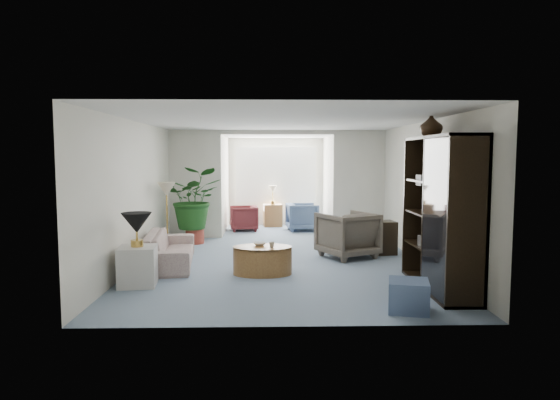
{
  "coord_description": "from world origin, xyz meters",
  "views": [
    {
      "loc": [
        -0.22,
        -8.31,
        1.89
      ],
      "look_at": [
        0.0,
        0.6,
        1.1
      ],
      "focal_mm": 31.38,
      "sensor_mm": 36.0,
      "label": 1
    }
  ],
  "objects_px": {
    "sunroom_table": "(273,215)",
    "sunroom_chair_maroon": "(244,218)",
    "framed_picture": "(426,168)",
    "entertainment_cabinet": "(440,213)",
    "coffee_table": "(263,260)",
    "side_table_dark": "(381,238)",
    "plant_pot": "(195,236)",
    "table_lamp": "(137,223)",
    "cabinet_urn": "(431,125)",
    "ottoman": "(408,296)",
    "coffee_bowl": "(259,244)",
    "sofa": "(170,249)",
    "wingback_chair": "(347,235)",
    "floor_lamp": "(167,189)",
    "sunroom_chair_blue": "(302,217)",
    "coffee_cup": "(272,245)",
    "end_table": "(138,266)"
  },
  "relations": [
    {
      "from": "side_table_dark",
      "to": "plant_pot",
      "type": "bearing_deg",
      "value": 161.82
    },
    {
      "from": "end_table",
      "to": "wingback_chair",
      "type": "height_order",
      "value": "wingback_chair"
    },
    {
      "from": "ottoman",
      "to": "sunroom_table",
      "type": "height_order",
      "value": "sunroom_table"
    },
    {
      "from": "sofa",
      "to": "end_table",
      "type": "height_order",
      "value": "end_table"
    },
    {
      "from": "sofa",
      "to": "coffee_bowl",
      "type": "distance_m",
      "value": 1.69
    },
    {
      "from": "end_table",
      "to": "cabinet_urn",
      "type": "relative_size",
      "value": 1.64
    },
    {
      "from": "floor_lamp",
      "to": "plant_pot",
      "type": "bearing_deg",
      "value": 66.44
    },
    {
      "from": "table_lamp",
      "to": "cabinet_urn",
      "type": "distance_m",
      "value": 4.6
    },
    {
      "from": "sunroom_chair_maroon",
      "to": "side_table_dark",
      "type": "bearing_deg",
      "value": 36.46
    },
    {
      "from": "end_table",
      "to": "ottoman",
      "type": "relative_size",
      "value": 1.22
    },
    {
      "from": "wingback_chair",
      "to": "ottoman",
      "type": "height_order",
      "value": "wingback_chair"
    },
    {
      "from": "framed_picture",
      "to": "cabinet_urn",
      "type": "height_order",
      "value": "cabinet_urn"
    },
    {
      "from": "sunroom_table",
      "to": "floor_lamp",
      "type": "bearing_deg",
      "value": -121.3
    },
    {
      "from": "wingback_chair",
      "to": "plant_pot",
      "type": "bearing_deg",
      "value": -54.06
    },
    {
      "from": "wingback_chair",
      "to": "sunroom_chair_maroon",
      "type": "height_order",
      "value": "wingback_chair"
    },
    {
      "from": "entertainment_cabinet",
      "to": "ottoman",
      "type": "height_order",
      "value": "entertainment_cabinet"
    },
    {
      "from": "wingback_chair",
      "to": "sunroom_chair_blue",
      "type": "xyz_separation_m",
      "value": [
        -0.62,
        3.37,
        -0.08
      ]
    },
    {
      "from": "table_lamp",
      "to": "sunroom_table",
      "type": "height_order",
      "value": "table_lamp"
    },
    {
      "from": "cabinet_urn",
      "to": "sunroom_chair_maroon",
      "type": "bearing_deg",
      "value": 121.09
    },
    {
      "from": "framed_picture",
      "to": "entertainment_cabinet",
      "type": "distance_m",
      "value": 1.52
    },
    {
      "from": "sunroom_chair_blue",
      "to": "sunroom_chair_maroon",
      "type": "height_order",
      "value": "sunroom_chair_blue"
    },
    {
      "from": "framed_picture",
      "to": "entertainment_cabinet",
      "type": "xyz_separation_m",
      "value": [
        -0.23,
        -1.37,
        -0.61
      ]
    },
    {
      "from": "framed_picture",
      "to": "side_table_dark",
      "type": "xyz_separation_m",
      "value": [
        -0.49,
        1.15,
        -1.38
      ]
    },
    {
      "from": "coffee_table",
      "to": "entertainment_cabinet",
      "type": "relative_size",
      "value": 0.44
    },
    {
      "from": "end_table",
      "to": "floor_lamp",
      "type": "height_order",
      "value": "floor_lamp"
    },
    {
      "from": "framed_picture",
      "to": "wingback_chair",
      "type": "height_order",
      "value": "framed_picture"
    },
    {
      "from": "coffee_bowl",
      "to": "plant_pot",
      "type": "bearing_deg",
      "value": 118.1
    },
    {
      "from": "coffee_bowl",
      "to": "sunroom_chair_blue",
      "type": "xyz_separation_m",
      "value": [
        1.02,
        4.56,
        -0.12
      ]
    },
    {
      "from": "side_table_dark",
      "to": "cabinet_urn",
      "type": "height_order",
      "value": "cabinet_urn"
    },
    {
      "from": "framed_picture",
      "to": "sunroom_table",
      "type": "xyz_separation_m",
      "value": [
        -2.55,
        4.97,
        -1.4
      ]
    },
    {
      "from": "framed_picture",
      "to": "ottoman",
      "type": "height_order",
      "value": "framed_picture"
    },
    {
      "from": "framed_picture",
      "to": "sunroom_table",
      "type": "distance_m",
      "value": 5.76
    },
    {
      "from": "table_lamp",
      "to": "cabinet_urn",
      "type": "relative_size",
      "value": 1.25
    },
    {
      "from": "sunroom_table",
      "to": "sunroom_chair_maroon",
      "type": "bearing_deg",
      "value": -135.0
    },
    {
      "from": "coffee_bowl",
      "to": "side_table_dark",
      "type": "distance_m",
      "value": 2.77
    },
    {
      "from": "cabinet_urn",
      "to": "coffee_cup",
      "type": "bearing_deg",
      "value": 171.99
    },
    {
      "from": "end_table",
      "to": "sunroom_table",
      "type": "height_order",
      "value": "sunroom_table"
    },
    {
      "from": "side_table_dark",
      "to": "plant_pot",
      "type": "height_order",
      "value": "side_table_dark"
    },
    {
      "from": "table_lamp",
      "to": "entertainment_cabinet",
      "type": "distance_m",
      "value": 4.38
    },
    {
      "from": "sofa",
      "to": "end_table",
      "type": "distance_m",
      "value": 1.36
    },
    {
      "from": "floor_lamp",
      "to": "ottoman",
      "type": "distance_m",
      "value": 5.46
    },
    {
      "from": "side_table_dark",
      "to": "sunroom_chair_maroon",
      "type": "relative_size",
      "value": 0.91
    },
    {
      "from": "side_table_dark",
      "to": "plant_pot",
      "type": "xyz_separation_m",
      "value": [
        -3.79,
        1.25,
        -0.16
      ]
    },
    {
      "from": "table_lamp",
      "to": "cabinet_urn",
      "type": "height_order",
      "value": "cabinet_urn"
    },
    {
      "from": "framed_picture",
      "to": "ottoman",
      "type": "bearing_deg",
      "value": -111.91
    },
    {
      "from": "coffee_table",
      "to": "plant_pot",
      "type": "bearing_deg",
      "value": 118.05
    },
    {
      "from": "framed_picture",
      "to": "side_table_dark",
      "type": "distance_m",
      "value": 1.86
    },
    {
      "from": "framed_picture",
      "to": "coffee_table",
      "type": "height_order",
      "value": "framed_picture"
    },
    {
      "from": "coffee_table",
      "to": "coffee_cup",
      "type": "relative_size",
      "value": 9.91
    },
    {
      "from": "table_lamp",
      "to": "sunroom_chair_blue",
      "type": "xyz_separation_m",
      "value": [
        2.79,
        5.32,
        -0.58
      ]
    }
  ]
}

